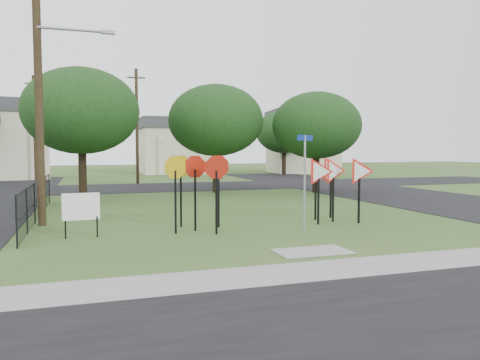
% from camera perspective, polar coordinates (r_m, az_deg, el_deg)
% --- Properties ---
extents(ground, '(140.00, 140.00, 0.00)m').
position_cam_1_polar(ground, '(14.97, 4.66, -6.83)').
color(ground, '#2F501E').
extents(sidewalk, '(30.00, 1.60, 0.02)m').
position_cam_1_polar(sidewalk, '(11.29, 13.02, -10.39)').
color(sidewalk, gray).
rests_on(sidewalk, ground).
extents(planting_strip, '(30.00, 0.80, 0.02)m').
position_cam_1_polar(planting_strip, '(10.32, 16.52, -11.83)').
color(planting_strip, '#2F501E').
rests_on(planting_strip, ground).
extents(street_right, '(8.00, 50.00, 0.02)m').
position_cam_1_polar(street_right, '(29.59, 18.81, -1.72)').
color(street_right, black).
rests_on(street_right, ground).
extents(street_far, '(60.00, 8.00, 0.02)m').
position_cam_1_polar(street_far, '(34.16, -8.36, -0.84)').
color(street_far, black).
rests_on(street_far, ground).
extents(curb_pad, '(2.00, 1.20, 0.02)m').
position_cam_1_polar(curb_pad, '(12.83, 8.83, -8.62)').
color(curb_pad, gray).
rests_on(curb_pad, ground).
extents(street_name_sign, '(0.63, 0.23, 3.19)m').
position_cam_1_polar(street_name_sign, '(14.64, 7.89, 0.08)').
color(street_name_sign, gray).
rests_on(street_name_sign, ground).
extents(stop_sign_cluster, '(2.43, 1.95, 2.56)m').
position_cam_1_polar(stop_sign_cluster, '(15.79, -5.25, 0.64)').
color(stop_sign_cluster, black).
rests_on(stop_sign_cluster, ground).
extents(yield_sign_cluster, '(3.17, 1.76, 2.48)m').
position_cam_1_polar(yield_sign_cluster, '(18.18, 11.66, 0.76)').
color(yield_sign_cluster, black).
rests_on(yield_sign_cluster, ground).
extents(info_board, '(1.12, 0.08, 1.40)m').
position_cam_1_polar(info_board, '(15.29, -18.81, -3.26)').
color(info_board, black).
rests_on(info_board, ground).
extents(utility_pole_main, '(3.55, 0.33, 10.00)m').
position_cam_1_polar(utility_pole_main, '(18.30, -23.17, 11.20)').
color(utility_pole_main, '#392C1A').
rests_on(utility_pole_main, ground).
extents(far_pole_a, '(1.40, 0.24, 9.00)m').
position_cam_1_polar(far_pole_a, '(37.79, -12.46, 6.52)').
color(far_pole_a, '#392C1A').
rests_on(far_pole_a, ground).
extents(far_pole_b, '(1.40, 0.24, 8.50)m').
position_cam_1_polar(far_pole_b, '(43.21, -2.30, 5.92)').
color(far_pole_b, '#392C1A').
rests_on(far_pole_b, ground).
extents(far_pole_c, '(1.40, 0.24, 9.00)m').
position_cam_1_polar(far_pole_c, '(43.82, -23.76, 5.90)').
color(far_pole_c, '#392C1A').
rests_on(far_pole_c, ground).
extents(fence_run, '(0.05, 11.55, 1.50)m').
position_cam_1_polar(fence_run, '(20.01, -23.43, -2.17)').
color(fence_run, black).
rests_on(fence_run, ground).
extents(house_mid, '(8.40, 8.40, 6.20)m').
position_cam_1_polar(house_mid, '(54.44, -7.76, 4.20)').
color(house_mid, beige).
rests_on(house_mid, ground).
extents(house_right, '(8.30, 8.30, 7.20)m').
position_cam_1_polar(house_right, '(54.94, 7.58, 4.72)').
color(house_right, beige).
rests_on(house_right, ground).
extents(tree_near_left, '(6.40, 6.40, 7.27)m').
position_cam_1_polar(tree_near_left, '(27.65, -18.79, 7.96)').
color(tree_near_left, black).
rests_on(tree_near_left, ground).
extents(tree_near_mid, '(6.00, 6.00, 6.80)m').
position_cam_1_polar(tree_near_mid, '(29.64, -2.96, 7.26)').
color(tree_near_mid, black).
rests_on(tree_near_mid, ground).
extents(tree_near_right, '(5.60, 5.60, 6.33)m').
position_cam_1_polar(tree_near_right, '(29.92, 9.30, 6.57)').
color(tree_near_right, black).
rests_on(tree_near_right, ground).
extents(tree_far_right, '(6.00, 6.00, 6.80)m').
position_cam_1_polar(tree_far_right, '(49.67, 5.40, 5.86)').
color(tree_far_right, black).
rests_on(tree_far_right, ground).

